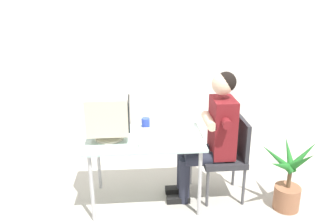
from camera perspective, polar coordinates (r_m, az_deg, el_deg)
ground_plane at (r=3.62m, az=-3.67°, el=-14.69°), size 12.00×12.00×0.00m
wall_back at (r=4.44m, az=-0.61°, el=12.60°), size 8.00×0.10×3.00m
desk at (r=3.30m, az=-3.91°, el=-5.34°), size 1.12×0.69×0.71m
crt_monitor at (r=3.18m, az=-10.06°, el=-0.44°), size 0.39×0.33×0.43m
keyboard at (r=3.24m, az=-3.55°, el=-4.16°), size 0.17×0.42×0.03m
office_chair at (r=3.51m, az=10.26°, el=-6.93°), size 0.43×0.43×0.85m
person_seated at (r=3.37m, az=7.61°, el=-3.36°), size 0.67×0.55×1.34m
potted_plant at (r=3.54m, az=19.70°, el=-10.97°), size 0.57×0.54×0.73m
desk_mug at (r=3.48m, az=-3.81°, el=-1.86°), size 0.08×0.10×0.10m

